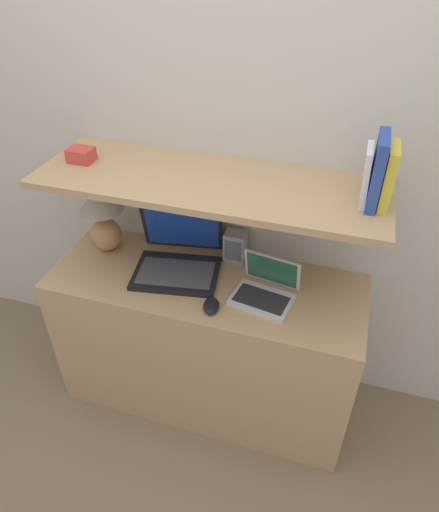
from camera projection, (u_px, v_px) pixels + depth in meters
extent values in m
plane|color=#7A664C|center=(191.00, 432.00, 2.20)|extent=(12.00, 12.00, 0.00)
cube|color=beige|center=(228.00, 153.00, 1.92)|extent=(6.00, 0.05, 2.40)
cube|color=tan|center=(207.00, 341.00, 2.17)|extent=(1.36, 0.51, 0.75)
cube|color=beige|center=(224.00, 273.00, 2.26)|extent=(1.36, 0.04, 1.17)
cube|color=tan|center=(209.00, 183.00, 1.74)|extent=(1.36, 0.45, 0.03)
ellipsoid|color=#B27A4C|center=(106.00, 234.00, 2.10)|extent=(0.14, 0.14, 0.16)
cylinder|color=tan|center=(103.00, 215.00, 2.03)|extent=(0.02, 0.02, 0.05)
cone|color=#B2AD99|center=(100.00, 198.00, 1.98)|extent=(0.19, 0.19, 0.12)
cube|color=black|center=(176.00, 273.00, 1.98)|extent=(0.40, 0.32, 0.02)
cube|color=#47474C|center=(176.00, 273.00, 1.96)|extent=(0.35, 0.24, 0.00)
cube|color=black|center=(183.00, 227.00, 2.03)|extent=(0.37, 0.12, 0.24)
cube|color=navy|center=(182.00, 228.00, 2.02)|extent=(0.33, 0.11, 0.21)
cube|color=silver|center=(262.00, 300.00, 1.84)|extent=(0.26, 0.20, 0.02)
cube|color=#232326|center=(261.00, 299.00, 1.83)|extent=(0.23, 0.15, 0.00)
cube|color=silver|center=(272.00, 270.00, 1.86)|extent=(0.24, 0.07, 0.15)
cube|color=#235138|center=(272.00, 270.00, 1.85)|extent=(0.22, 0.06, 0.13)
ellipsoid|color=black|center=(211.00, 306.00, 1.80)|extent=(0.08, 0.11, 0.03)
cube|color=gray|center=(235.00, 246.00, 2.03)|extent=(0.09, 0.08, 0.14)
cube|color=#59595B|center=(233.00, 251.00, 2.00)|extent=(0.08, 0.00, 0.10)
cube|color=gold|center=(388.00, 177.00, 1.52)|extent=(0.03, 0.15, 0.21)
cube|color=#284293|center=(377.00, 171.00, 1.52)|extent=(0.04, 0.17, 0.24)
cube|color=silver|center=(366.00, 176.00, 1.54)|extent=(0.03, 0.13, 0.20)
cube|color=#CC3D33|center=(81.00, 155.00, 1.84)|extent=(0.10, 0.08, 0.06)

